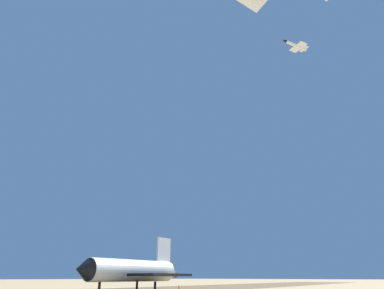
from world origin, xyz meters
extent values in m
cylinder|color=white|center=(-4.50, -0.10, 5.40)|extent=(32.56, 12.10, 6.00)
cone|color=black|center=(13.16, 3.40, 5.40)|extent=(5.03, 6.37, 5.70)
ellipsoid|color=white|center=(8.26, 2.43, 7.05)|extent=(7.06, 5.17, 2.40)
cube|color=black|center=(-8.42, -0.87, 4.20)|extent=(22.32, 27.04, 0.70)
cube|color=white|center=(-18.23, -2.82, 12.00)|extent=(6.39, 1.83, 7.60)
cone|color=#595960|center=(-21.37, -3.44, 6.80)|extent=(2.78, 2.62, 2.20)
cone|color=#595960|center=(-21.06, -5.01, 4.40)|extent=(2.78, 2.62, 2.20)
cone|color=#595960|center=(-21.68, -1.87, 4.40)|extent=(2.78, 2.62, 2.20)
cylinder|color=black|center=(7.28, 2.24, 1.20)|extent=(0.70, 0.70, 2.40)
cylinder|color=black|center=(-9.68, -4.79, 1.20)|extent=(0.70, 0.70, 2.40)
cylinder|color=black|center=(-11.08, 2.27, 1.20)|extent=(0.70, 0.70, 2.40)
cylinder|color=silver|center=(-73.31, 26.12, 107.77)|extent=(12.95, 4.75, 1.50)
cone|color=black|center=(-66.05, 24.21, 107.77)|extent=(2.32, 1.96, 1.50)
cube|color=silver|center=(-74.76, 26.50, 107.57)|extent=(6.29, 8.85, 0.24)
cube|color=silver|center=(-78.63, 27.51, 109.72)|extent=(2.37, 0.80, 2.60)
cube|color=silver|center=(-78.63, 27.51, 107.97)|extent=(3.15, 5.15, 0.20)
cube|color=orange|center=(-6.35, 17.93, 1.16)|extent=(0.46, 0.38, 0.62)
sphere|color=tan|center=(-6.35, 17.93, 1.61)|extent=(0.23, 0.23, 0.23)
cylinder|color=orange|center=(-6.10, 18.03, 1.19)|extent=(0.11, 0.11, 0.56)
cylinder|color=orange|center=(-6.60, 17.82, 1.19)|extent=(0.11, 0.11, 0.56)
camera|label=1|loc=(56.42, 86.63, 3.58)|focal=31.57mm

